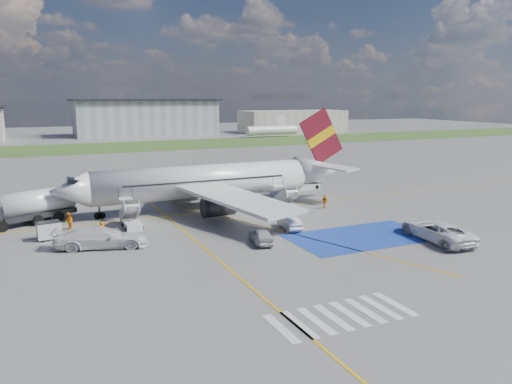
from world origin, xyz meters
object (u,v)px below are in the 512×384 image
(airliner, at_px, (214,180))
(van_white_b, at_px, (101,235))
(car_silver_a, at_px, (261,236))
(van_white_a, at_px, (437,227))
(gpu_cart, at_px, (49,231))
(car_silver_b, at_px, (290,223))
(belt_loader, at_px, (305,187))
(fuel_tanker, at_px, (25,211))

(airliner, relative_size, van_white_b, 5.94)
(car_silver_a, bearing_deg, van_white_a, 169.42)
(gpu_cart, bearing_deg, airliner, 10.43)
(car_silver_b, height_order, van_white_a, van_white_a)
(belt_loader, height_order, van_white_b, van_white_b)
(gpu_cart, xyz_separation_m, van_white_b, (4.20, -4.78, 0.42))
(belt_loader, distance_m, van_white_a, 28.34)
(fuel_tanker, height_order, belt_loader, fuel_tanker)
(gpu_cart, bearing_deg, van_white_a, -33.02)
(airliner, height_order, fuel_tanker, airliner)
(airliner, bearing_deg, van_white_a, -56.74)
(gpu_cart, relative_size, van_white_a, 0.34)
(gpu_cart, xyz_separation_m, car_silver_b, (22.58, -6.16, -0.12))
(airliner, height_order, belt_loader, airliner)
(belt_loader, xyz_separation_m, car_silver_a, (-17.67, -22.31, 0.35))
(airliner, bearing_deg, gpu_cart, -161.47)
(belt_loader, bearing_deg, gpu_cart, -159.07)
(van_white_a, bearing_deg, car_silver_b, -34.61)
(fuel_tanker, xyz_separation_m, van_white_b, (6.19, -11.85, -0.28))
(car_silver_a, bearing_deg, belt_loader, -118.05)
(gpu_cart, height_order, van_white_b, van_white_b)
(fuel_tanker, relative_size, van_white_b, 1.72)
(car_silver_b, bearing_deg, van_white_b, 4.08)
(belt_loader, xyz_separation_m, van_white_b, (-31.24, -17.56, 0.86))
(belt_loader, bearing_deg, airliner, -157.61)
(car_silver_a, distance_m, car_silver_b, 5.87)
(van_white_a, height_order, van_white_b, van_white_a)
(car_silver_a, xyz_separation_m, van_white_b, (-13.58, 4.75, 0.51))
(belt_loader, relative_size, car_silver_b, 1.17)
(airliner, xyz_separation_m, gpu_cart, (-18.98, -6.36, -2.60))
(car_silver_a, bearing_deg, fuel_tanker, -29.70)
(car_silver_b, bearing_deg, fuel_tanker, -19.95)
(gpu_cart, xyz_separation_m, belt_loader, (35.44, 12.78, -0.44))
(gpu_cart, distance_m, van_white_b, 6.38)
(fuel_tanker, bearing_deg, van_white_b, -84.83)
(airliner, height_order, car_silver_b, airliner)
(car_silver_b, height_order, van_white_b, van_white_b)
(fuel_tanker, bearing_deg, car_silver_b, -50.69)
(gpu_cart, height_order, car_silver_a, gpu_cart)
(fuel_tanker, bearing_deg, car_silver_a, -62.42)
(airliner, relative_size, gpu_cart, 16.17)
(airliner, distance_m, gpu_cart, 20.19)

